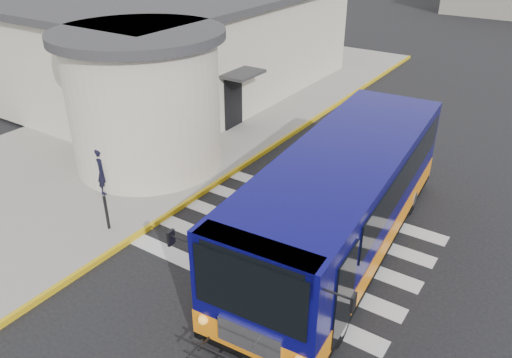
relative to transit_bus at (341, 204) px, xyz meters
The scene contains 9 objects.
ground 1.80m from the transit_bus, 157.55° to the left, with size 140.00×140.00×0.00m, color black.
sidewalk 11.02m from the transit_bus, 156.19° to the left, with size 10.00×34.00×0.15m, color gray.
curb_strip 6.85m from the transit_bus, 138.86° to the left, with size 0.12×34.00×0.16m, color gold.
station_building 13.97m from the transit_bus, 148.28° to the left, with size 12.70×18.70×4.80m.
crosswalk 2.11m from the transit_bus, 165.66° to the right, with size 8.00×5.35×0.01m.
transit_bus is the anchor object (origin of this frame).
pedestrian_a 7.81m from the transit_bus, 168.39° to the right, with size 0.58×0.38×1.58m, color black.
pedestrian_b 7.59m from the transit_bus, behind, with size 0.73×0.57×1.51m, color black.
bollard 6.67m from the transit_bus, 153.20° to the right, with size 0.09×0.09×1.09m, color black.
Camera 1 is at (5.42, -11.18, 8.32)m, focal length 35.00 mm.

